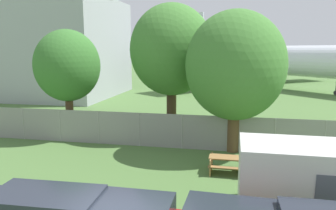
% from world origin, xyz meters
% --- Properties ---
extents(hangar_building, '(26.31, 14.57, 13.54)m').
position_xyz_m(hangar_building, '(-24.56, 29.86, 5.99)').
color(hangar_building, '#9EA3A8').
rests_on(hangar_building, ground).
extents(perimeter_fence, '(56.07, 0.07, 2.01)m').
position_xyz_m(perimeter_fence, '(0.00, 10.80, 1.00)').
color(perimeter_fence, gray).
rests_on(perimeter_fence, ground).
extents(airplane, '(34.27, 33.76, 12.36)m').
position_xyz_m(airplane, '(6.95, 44.83, 4.00)').
color(airplane, silver).
rests_on(airplane, ground).
extents(portable_cabin, '(4.10, 2.48, 2.52)m').
position_xyz_m(portable_cabin, '(5.17, 4.08, 1.26)').
color(portable_cabin, silver).
rests_on(portable_cabin, ground).
extents(picnic_bench_near_cabin, '(1.69, 1.41, 0.76)m').
position_xyz_m(picnic_bench_near_cabin, '(2.65, 7.54, 0.47)').
color(picnic_bench_near_cabin, olive).
rests_on(picnic_bench_near_cabin, ground).
extents(tree_left_of_cabin, '(5.39, 5.39, 7.76)m').
position_xyz_m(tree_left_of_cabin, '(2.87, 10.85, 4.78)').
color(tree_left_of_cabin, brown).
rests_on(tree_left_of_cabin, ground).
extents(tree_behind_benches, '(4.11, 4.11, 6.90)m').
position_xyz_m(tree_behind_benches, '(-7.50, 11.83, 4.62)').
color(tree_behind_benches, brown).
rests_on(tree_behind_benches, ground).
extents(tree_far_right, '(5.34, 5.34, 8.56)m').
position_xyz_m(tree_far_right, '(-1.17, 13.68, 5.59)').
color(tree_far_right, '#4C3823').
rests_on(tree_far_right, ground).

